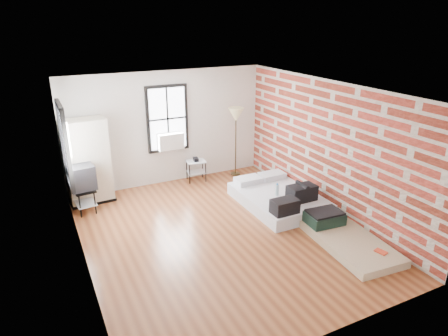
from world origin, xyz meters
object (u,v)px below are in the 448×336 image
floor_lamp (236,118)px  tv_stand (81,178)px  mattress_bare (344,236)px  mattress_main (280,197)px  wardrobe (88,162)px  side_table (196,165)px

floor_lamp → tv_stand: 4.04m
mattress_bare → mattress_main: bearing=100.6°
mattress_bare → floor_lamp: bearing=97.7°
mattress_main → wardrobe: 4.36m
wardrobe → floor_lamp: wardrobe is taller
mattress_bare → floor_lamp: size_ratio=1.09×
wardrobe → tv_stand: 0.50m
mattress_main → tv_stand: (-3.96, 1.69, 0.57)m
mattress_bare → side_table: bearing=112.8°
side_table → floor_lamp: 1.59m
floor_lamp → wardrobe: bearing=-180.0°
tv_stand → mattress_bare: bearing=-46.5°
floor_lamp → tv_stand: bearing=-174.2°
mattress_main → wardrobe: (-3.74, 2.09, 0.77)m
wardrobe → tv_stand: (-0.21, -0.40, -0.20)m
mattress_main → tv_stand: bearing=156.8°
wardrobe → floor_lamp: bearing=-3.6°
wardrobe → side_table: size_ratio=3.06×
mattress_bare → wardrobe: (-3.94, 3.95, 0.83)m
wardrobe → tv_stand: wardrobe is taller
mattress_main → side_table: 2.45m
mattress_bare → side_table: (-1.32, 4.02, 0.30)m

